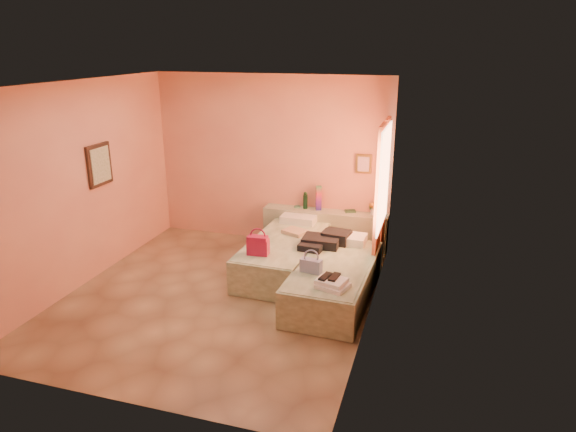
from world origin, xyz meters
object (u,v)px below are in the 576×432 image
(headboard_ledge, at_px, (325,230))
(bed_left, at_px, (284,255))
(towel_stack, at_px, (333,284))
(flower_vase, at_px, (374,207))
(green_book, at_px, (350,211))
(blue_handbag, at_px, (311,266))
(bed_right, at_px, (335,281))
(magenta_handbag, at_px, (258,245))
(water_bottle, at_px, (305,201))

(headboard_ledge, bearing_deg, bed_left, -109.65)
(towel_stack, bearing_deg, flower_vase, 86.64)
(green_book, relative_size, blue_handbag, 0.64)
(bed_right, height_order, blue_handbag, blue_handbag)
(headboard_ledge, xyz_separation_m, flower_vase, (0.78, 0.05, 0.44))
(flower_vase, height_order, towel_stack, flower_vase)
(flower_vase, bearing_deg, magenta_handbag, -127.66)
(bed_right, bearing_deg, magenta_handbag, -179.02)
(bed_left, bearing_deg, flower_vase, 45.59)
(green_book, relative_size, flower_vase, 0.74)
(green_book, height_order, flower_vase, flower_vase)
(water_bottle, bearing_deg, bed_right, -63.31)
(headboard_ledge, xyz_separation_m, bed_right, (0.52, -1.70, -0.08))
(headboard_ledge, bearing_deg, towel_stack, -75.04)
(bed_left, relative_size, towel_stack, 5.71)
(bed_left, bearing_deg, bed_right, -33.88)
(flower_vase, distance_m, towel_stack, 2.45)
(blue_handbag, bearing_deg, bed_right, 61.91)
(bed_right, bearing_deg, green_book, 96.01)
(bed_left, xyz_separation_m, green_book, (0.77, 1.12, 0.41))
(towel_stack, bearing_deg, green_book, 95.52)
(blue_handbag, bearing_deg, flower_vase, 84.75)
(bed_left, distance_m, blue_handbag, 1.23)
(water_bottle, height_order, flower_vase, water_bottle)
(magenta_handbag, bearing_deg, bed_left, 69.62)
(bed_right, height_order, towel_stack, towel_stack)
(bed_left, height_order, blue_handbag, blue_handbag)
(bed_right, xyz_separation_m, magenta_handbag, (-1.08, 0.02, 0.39))
(towel_stack, bearing_deg, bed_left, 127.18)
(blue_handbag, height_order, towel_stack, blue_handbag)
(headboard_ledge, height_order, blue_handbag, blue_handbag)
(magenta_handbag, distance_m, blue_handbag, 0.91)
(headboard_ledge, relative_size, towel_stack, 5.86)
(headboard_ledge, xyz_separation_m, towel_stack, (0.64, -2.38, 0.23))
(headboard_ledge, bearing_deg, magenta_handbag, -108.32)
(bed_right, xyz_separation_m, water_bottle, (-0.87, 1.73, 0.53))
(blue_handbag, xyz_separation_m, towel_stack, (0.36, -0.35, -0.04))
(bed_right, relative_size, blue_handbag, 7.41)
(headboard_ledge, bearing_deg, flower_vase, 3.74)
(bed_right, distance_m, flower_vase, 1.84)
(bed_right, relative_size, green_book, 11.64)
(magenta_handbag, bearing_deg, towel_stack, -34.80)
(bed_right, height_order, flower_vase, flower_vase)
(flower_vase, xyz_separation_m, towel_stack, (-0.14, -2.43, -0.22))
(blue_handbag, bearing_deg, bed_left, 131.90)
(water_bottle, distance_m, blue_handbag, 2.17)
(magenta_handbag, bearing_deg, headboard_ledge, 67.36)
(headboard_ledge, height_order, magenta_handbag, magenta_handbag)
(headboard_ledge, bearing_deg, bed_right, -72.84)
(bed_left, relative_size, blue_handbag, 7.41)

